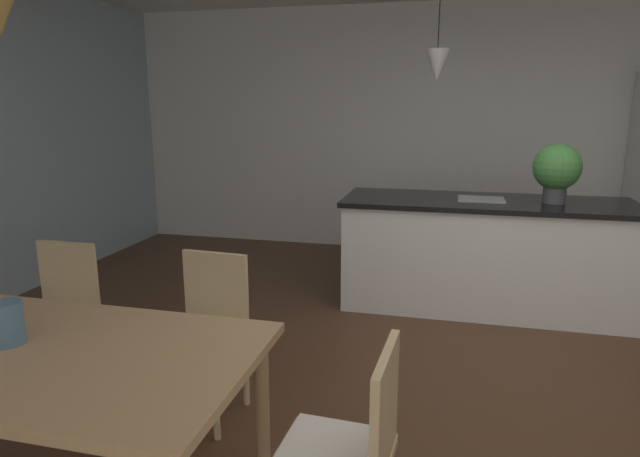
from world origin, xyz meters
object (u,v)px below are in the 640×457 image
(potted_plant_on_island, at_px, (557,169))
(kitchen_island, at_px, (484,253))
(vase_on_dining_table, at_px, (7,323))
(dining_table, at_px, (3,358))
(chair_far_right, at_px, (205,330))
(chair_far_left, at_px, (57,314))
(chair_kitchen_end, at_px, (346,453))

(potted_plant_on_island, bearing_deg, kitchen_island, 180.00)
(vase_on_dining_table, bearing_deg, potted_plant_on_island, 49.04)
(dining_table, height_order, chair_far_right, chair_far_right)
(dining_table, distance_m, kitchen_island, 3.46)
(dining_table, height_order, vase_on_dining_table, vase_on_dining_table)
(chair_far_left, distance_m, vase_on_dining_table, 1.02)
(chair_far_right, bearing_deg, dining_table, -118.96)
(dining_table, relative_size, chair_far_right, 2.36)
(dining_table, height_order, chair_far_left, chair_far_left)
(dining_table, xyz_separation_m, vase_on_dining_table, (0.03, 0.01, 0.15))
(chair_far_right, height_order, potted_plant_on_island, potted_plant_on_island)
(chair_kitchen_end, relative_size, potted_plant_on_island, 1.90)
(chair_far_left, height_order, vase_on_dining_table, vase_on_dining_table)
(chair_far_right, relative_size, potted_plant_on_island, 1.90)
(chair_far_left, relative_size, potted_plant_on_island, 1.90)
(dining_table, bearing_deg, potted_plant_on_island, 48.78)
(dining_table, bearing_deg, kitchen_island, 54.91)
(potted_plant_on_island, xyz_separation_m, vase_on_dining_table, (-2.45, -2.82, -0.35))
(chair_far_left, height_order, chair_far_right, same)
(chair_far_left, distance_m, chair_far_right, 0.93)
(dining_table, xyz_separation_m, kitchen_island, (1.99, 2.83, -0.20))
(kitchen_island, bearing_deg, chair_far_right, -127.44)
(chair_kitchen_end, xyz_separation_m, vase_on_dining_table, (-1.37, 0.01, 0.34))
(dining_table, distance_m, potted_plant_on_island, 3.79)
(chair_kitchen_end, xyz_separation_m, kitchen_island, (0.59, 2.83, -0.01))
(chair_far_left, xyz_separation_m, chair_far_right, (0.93, -0.00, 0.00))
(chair_kitchen_end, height_order, kitchen_island, kitchen_island)
(dining_table, xyz_separation_m, chair_kitchen_end, (1.40, -0.00, -0.19))
(dining_table, relative_size, vase_on_dining_table, 11.89)
(dining_table, bearing_deg, chair_kitchen_end, -0.11)
(potted_plant_on_island, bearing_deg, chair_far_left, -145.95)
(kitchen_island, relative_size, potted_plant_on_island, 4.99)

